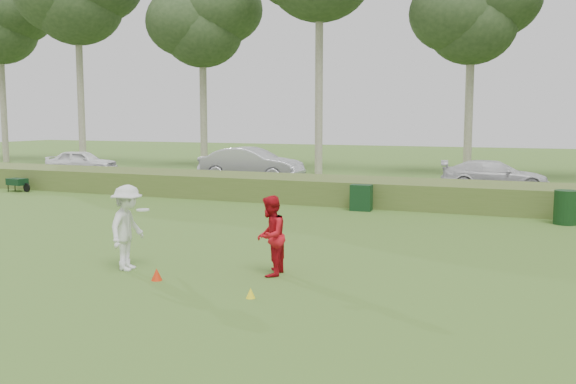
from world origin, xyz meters
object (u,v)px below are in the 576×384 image
at_px(car_mid, 251,165).
at_px(car_right, 494,176).
at_px(player_red, 270,236).
at_px(utility_cabinet, 361,198).
at_px(cone_orange, 157,274).
at_px(cone_yellow, 251,293).
at_px(trash_bin, 566,207).
at_px(car_left, 82,162).
at_px(player_white, 128,228).

height_order(car_mid, car_right, car_mid).
height_order(player_red, utility_cabinet, player_red).
bearing_deg(cone_orange, cone_yellow, -10.51).
bearing_deg(trash_bin, player_red, -121.75).
relative_size(player_red, car_mid, 0.32).
bearing_deg(car_right, car_mid, 83.53).
bearing_deg(car_left, player_white, -154.87).
distance_m(player_white, utility_cabinet, 10.48).
relative_size(player_red, car_left, 0.42).
bearing_deg(player_white, utility_cabinet, -20.66).
xyz_separation_m(player_white, cone_yellow, (3.34, -0.96, -0.81)).
bearing_deg(cone_orange, player_red, 32.67).
bearing_deg(car_right, cone_orange, 156.27).
xyz_separation_m(cone_orange, trash_bin, (7.59, 10.39, 0.40)).
distance_m(cone_orange, car_mid, 18.96).
height_order(utility_cabinet, car_mid, car_mid).
distance_m(cone_orange, trash_bin, 12.88).
bearing_deg(cone_yellow, cone_orange, 169.49).
relative_size(car_mid, car_right, 1.13).
bearing_deg(player_white, cone_orange, -125.30).
height_order(player_white, cone_orange, player_white).
bearing_deg(cone_yellow, car_right, 82.08).
distance_m(player_red, car_mid, 18.58).
bearing_deg(utility_cabinet, car_right, 59.60).
bearing_deg(car_right, player_white, 152.68).
xyz_separation_m(player_white, car_mid, (-5.43, 17.27, -0.01)).
bearing_deg(car_left, trash_bin, -125.00).
relative_size(utility_cabinet, trash_bin, 0.87).
xyz_separation_m(car_mid, car_right, (11.37, 0.46, -0.19)).
distance_m(cone_orange, car_left, 25.26).
xyz_separation_m(player_white, car_left, (-16.30, 17.80, -0.18)).
xyz_separation_m(cone_orange, car_mid, (-6.50, 17.80, 0.78)).
bearing_deg(car_mid, player_red, -154.89).
relative_size(player_red, car_right, 0.36).
bearing_deg(utility_cabinet, trash_bin, -7.03).
relative_size(player_white, car_left, 0.47).
bearing_deg(utility_cabinet, car_left, 154.11).
distance_m(trash_bin, car_mid, 15.92).
relative_size(player_red, utility_cabinet, 1.82).
bearing_deg(cone_orange, utility_cabinet, 84.17).
distance_m(car_left, car_right, 22.24).
relative_size(player_red, cone_orange, 6.77).
height_order(player_white, car_mid, player_white).
bearing_deg(player_white, cone_yellow, -114.68).
bearing_deg(player_white, car_mid, 8.73).
height_order(cone_orange, car_right, car_right).
height_order(player_white, player_red, player_white).
xyz_separation_m(player_red, utility_cabinet, (-0.82, 9.55, -0.37)).
height_order(cone_yellow, car_mid, car_mid).
xyz_separation_m(player_white, utility_cabinet, (2.17, 10.25, -0.45)).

